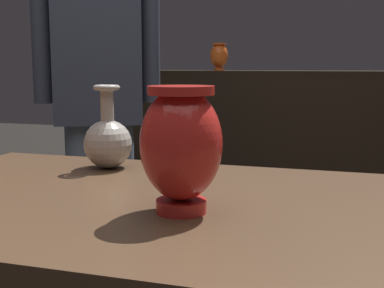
{
  "coord_description": "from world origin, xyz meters",
  "views": [
    {
      "loc": [
        0.23,
        -0.79,
        1.02
      ],
      "look_at": [
        -0.01,
        -0.03,
        0.9
      ],
      "focal_mm": 48.63,
      "sensor_mm": 36.0,
      "label": 1
    }
  ],
  "objects_px": {
    "visitor_near_left": "(98,83)",
    "shelf_vase_left": "(219,56)",
    "vase_centerpiece": "(181,144)",
    "shelf_vase_far_left": "(140,59)",
    "vase_right_accent": "(108,140)"
  },
  "relations": [
    {
      "from": "vase_right_accent",
      "to": "visitor_near_left",
      "type": "xyz_separation_m",
      "value": [
        -0.42,
        0.77,
        0.1
      ]
    },
    {
      "from": "vase_centerpiece",
      "to": "shelf_vase_left",
      "type": "bearing_deg",
      "value": 102.98
    },
    {
      "from": "visitor_near_left",
      "to": "vase_right_accent",
      "type": "bearing_deg",
      "value": 91.79
    },
    {
      "from": "vase_centerpiece",
      "to": "visitor_near_left",
      "type": "distance_m",
      "value": 1.25
    },
    {
      "from": "vase_right_accent",
      "to": "vase_centerpiece",
      "type": "bearing_deg",
      "value": -47.13
    },
    {
      "from": "vase_right_accent",
      "to": "visitor_near_left",
      "type": "relative_size",
      "value": 0.11
    },
    {
      "from": "vase_right_accent",
      "to": "shelf_vase_far_left",
      "type": "relative_size",
      "value": 1.68
    },
    {
      "from": "vase_centerpiece",
      "to": "shelf_vase_left",
      "type": "xyz_separation_m",
      "value": [
        -0.51,
        2.2,
        0.17
      ]
    },
    {
      "from": "shelf_vase_left",
      "to": "shelf_vase_far_left",
      "type": "bearing_deg",
      "value": 172.3
    },
    {
      "from": "vase_centerpiece",
      "to": "visitor_near_left",
      "type": "relative_size",
      "value": 0.12
    },
    {
      "from": "vase_centerpiece",
      "to": "shelf_vase_far_left",
      "type": "xyz_separation_m",
      "value": [
        -1.03,
        2.27,
        0.15
      ]
    },
    {
      "from": "vase_centerpiece",
      "to": "shelf_vase_far_left",
      "type": "relative_size",
      "value": 1.78
    },
    {
      "from": "vase_centerpiece",
      "to": "shelf_vase_far_left",
      "type": "height_order",
      "value": "shelf_vase_far_left"
    },
    {
      "from": "visitor_near_left",
      "to": "shelf_vase_left",
      "type": "bearing_deg",
      "value": -125.48
    },
    {
      "from": "shelf_vase_far_left",
      "to": "visitor_near_left",
      "type": "relative_size",
      "value": 0.07
    }
  ]
}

